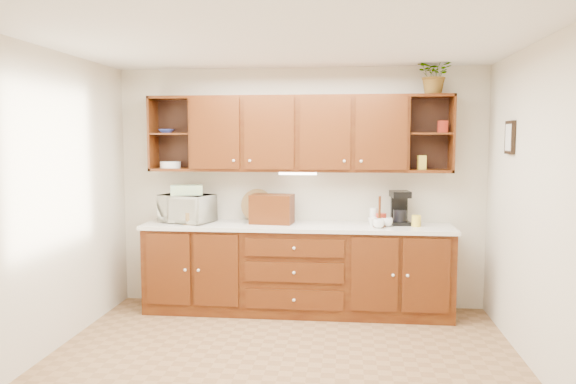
% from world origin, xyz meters
% --- Properties ---
extents(floor, '(4.00, 4.00, 0.00)m').
position_xyz_m(floor, '(0.00, 0.00, 0.00)').
color(floor, olive).
rests_on(floor, ground).
extents(ceiling, '(4.00, 4.00, 0.00)m').
position_xyz_m(ceiling, '(0.00, 0.00, 2.60)').
color(ceiling, white).
rests_on(ceiling, back_wall).
extents(back_wall, '(4.00, 0.00, 4.00)m').
position_xyz_m(back_wall, '(0.00, 1.75, 1.30)').
color(back_wall, beige).
rests_on(back_wall, floor).
extents(left_wall, '(0.00, 3.50, 3.50)m').
position_xyz_m(left_wall, '(-2.00, 0.00, 1.30)').
color(left_wall, beige).
rests_on(left_wall, floor).
extents(right_wall, '(0.00, 3.50, 3.50)m').
position_xyz_m(right_wall, '(2.00, 0.00, 1.30)').
color(right_wall, beige).
rests_on(right_wall, floor).
extents(base_cabinets, '(3.20, 0.60, 0.90)m').
position_xyz_m(base_cabinets, '(0.00, 1.45, 0.45)').
color(base_cabinets, '#361106').
rests_on(base_cabinets, floor).
extents(countertop, '(3.24, 0.64, 0.04)m').
position_xyz_m(countertop, '(0.00, 1.44, 0.92)').
color(countertop, silver).
rests_on(countertop, base_cabinets).
extents(upper_cabinets, '(3.20, 0.33, 0.80)m').
position_xyz_m(upper_cabinets, '(0.01, 1.59, 1.89)').
color(upper_cabinets, '#361106').
rests_on(upper_cabinets, back_wall).
extents(undercabinet_light, '(0.40, 0.05, 0.02)m').
position_xyz_m(undercabinet_light, '(0.00, 1.53, 1.47)').
color(undercabinet_light, white).
rests_on(undercabinet_light, upper_cabinets).
extents(framed_picture, '(0.03, 0.24, 0.30)m').
position_xyz_m(framed_picture, '(1.98, 0.90, 1.85)').
color(framed_picture, black).
rests_on(framed_picture, right_wall).
extents(wicker_basket, '(0.31, 0.31, 0.13)m').
position_xyz_m(wicker_basket, '(-1.09, 1.39, 1.00)').
color(wicker_basket, olive).
rests_on(wicker_basket, countertop).
extents(microwave, '(0.63, 0.51, 0.30)m').
position_xyz_m(microwave, '(-1.20, 1.48, 1.09)').
color(microwave, beige).
rests_on(microwave, countertop).
extents(towel_stack, '(0.39, 0.33, 0.10)m').
position_xyz_m(towel_stack, '(-1.20, 1.48, 1.29)').
color(towel_stack, '#EEEE70').
rests_on(towel_stack, microwave).
extents(wine_bottle, '(0.08, 0.08, 0.30)m').
position_xyz_m(wine_bottle, '(-0.22, 1.58, 1.09)').
color(wine_bottle, '#103218').
rests_on(wine_bottle, countertop).
extents(woven_tray, '(0.36, 0.12, 0.35)m').
position_xyz_m(woven_tray, '(-0.46, 1.65, 0.95)').
color(woven_tray, olive).
rests_on(woven_tray, countertop).
extents(bread_box, '(0.47, 0.32, 0.31)m').
position_xyz_m(bread_box, '(-0.27, 1.49, 1.09)').
color(bread_box, '#361106').
rests_on(bread_box, countertop).
extents(mug_tree, '(0.30, 0.29, 0.32)m').
position_xyz_m(mug_tree, '(0.85, 1.38, 0.99)').
color(mug_tree, '#361106').
rests_on(mug_tree, countertop).
extents(canister_red, '(0.13, 0.13, 0.13)m').
position_xyz_m(canister_red, '(0.88, 1.48, 1.00)').
color(canister_red, '#A62918').
rests_on(canister_red, countertop).
extents(canister_white, '(0.09, 0.09, 0.17)m').
position_xyz_m(canister_white, '(0.80, 1.53, 1.03)').
color(canister_white, white).
rests_on(canister_white, countertop).
extents(canister_yellow, '(0.11, 0.11, 0.12)m').
position_xyz_m(canister_yellow, '(1.23, 1.44, 1.00)').
color(canister_yellow, gold).
rests_on(canister_yellow, countertop).
extents(coffee_maker, '(0.22, 0.27, 0.35)m').
position_xyz_m(coffee_maker, '(1.07, 1.58, 1.11)').
color(coffee_maker, black).
rests_on(coffee_maker, countertop).
extents(bowl_stack, '(0.18, 0.18, 0.04)m').
position_xyz_m(bowl_stack, '(-1.43, 1.57, 1.92)').
color(bowl_stack, '#293B98').
rests_on(bowl_stack, upper_cabinets).
extents(plate_stack, '(0.26, 0.26, 0.07)m').
position_xyz_m(plate_stack, '(-1.40, 1.58, 1.56)').
color(plate_stack, white).
rests_on(plate_stack, upper_cabinets).
extents(pantry_box_yellow, '(0.09, 0.07, 0.15)m').
position_xyz_m(pantry_box_yellow, '(1.29, 1.56, 1.59)').
color(pantry_box_yellow, gold).
rests_on(pantry_box_yellow, upper_cabinets).
extents(pantry_box_red, '(0.10, 0.09, 0.12)m').
position_xyz_m(pantry_box_red, '(1.49, 1.55, 1.96)').
color(pantry_box_red, '#A62918').
rests_on(pantry_box_red, upper_cabinets).
extents(potted_plant, '(0.41, 0.37, 0.40)m').
position_xyz_m(potted_plant, '(1.40, 1.54, 2.49)').
color(potted_plant, '#999999').
rests_on(potted_plant, upper_cabinets).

